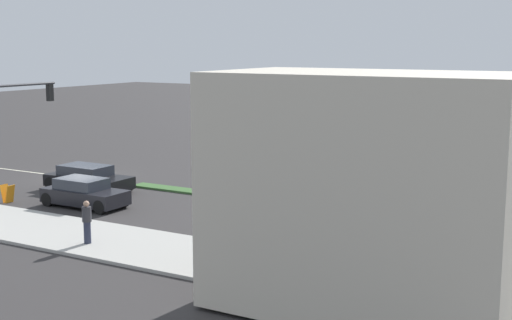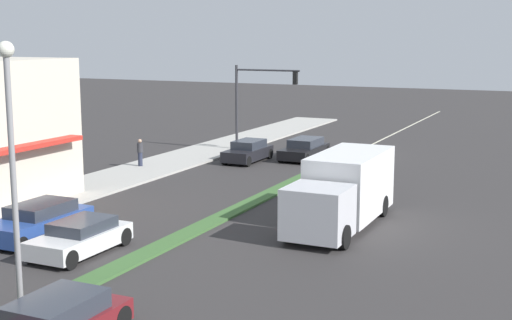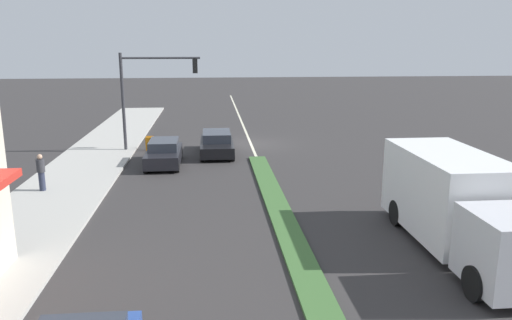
{
  "view_description": "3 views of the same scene",
  "coord_description": "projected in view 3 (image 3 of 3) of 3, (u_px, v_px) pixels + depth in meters",
  "views": [
    {
      "loc": [
        28.46,
        27.63,
        7.32
      ],
      "look_at": [
        0.27,
        11.33,
        1.99
      ],
      "focal_mm": 50.0,
      "sensor_mm": 36.0,
      "label": 1
    },
    {
      "loc": [
        -13.69,
        43.94,
        7.58
      ],
      "look_at": [
        0.19,
        14.18,
        1.88
      ],
      "focal_mm": 50.0,
      "sensor_mm": 36.0,
      "label": 2
    },
    {
      "loc": [
        2.56,
        30.91,
        6.28
      ],
      "look_at": [
        0.74,
        11.4,
        1.66
      ],
      "focal_mm": 35.0,
      "sensor_mm": 36.0,
      "label": 3
    }
  ],
  "objects": [
    {
      "name": "sedan_dark",
      "position": [
        164.0,
        153.0,
        26.13
      ],
      "size": [
        1.74,
        3.97,
        1.3
      ],
      "color": "black",
      "rests_on": "ground"
    },
    {
      "name": "suv_black",
      "position": [
        217.0,
        143.0,
        28.71
      ],
      "size": [
        1.87,
        4.53,
        1.28
      ],
      "color": "black",
      "rests_on": "ground"
    },
    {
      "name": "pedestrian",
      "position": [
        41.0,
        172.0,
        21.13
      ],
      "size": [
        0.34,
        0.34,
        1.58
      ],
      "color": "#282D42",
      "rests_on": "sidewalk_right"
    },
    {
      "name": "warning_aframe_sign",
      "position": [
        150.0,
        144.0,
        29.64
      ],
      "size": [
        0.45,
        0.53,
        0.84
      ],
      "color": "orange",
      "rests_on": "ground"
    },
    {
      "name": "delivery_truck",
      "position": [
        459.0,
        204.0,
        15.29
      ],
      "size": [
        2.44,
        7.5,
        2.87
      ],
      "color": "silver",
      "rests_on": "ground"
    },
    {
      "name": "lane_marking_center",
      "position": [
        251.0,
        144.0,
        31.63
      ],
      "size": [
        0.16,
        60.0,
        0.01
      ],
      "primitive_type": "cube",
      "color": "beige",
      "rests_on": "ground"
    },
    {
      "name": "ground_plane",
      "position": [
        303.0,
        269.0,
        14.19
      ],
      "size": [
        160.0,
        160.0,
        0.0
      ],
      "primitive_type": "plane",
      "color": "#333030"
    },
    {
      "name": "traffic_signal_main",
      "position": [
        147.0,
        85.0,
        28.76
      ],
      "size": [
        4.59,
        0.34,
        5.6
      ],
      "color": "#333338",
      "rests_on": "sidewalk_right"
    }
  ]
}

